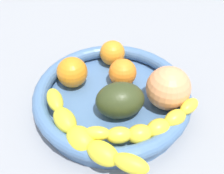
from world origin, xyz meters
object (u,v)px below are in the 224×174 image
at_px(banana_draped_left, 84,135).
at_px(peach_blush, 168,88).
at_px(banana_draped_right, 148,127).
at_px(avocado_dark, 120,100).
at_px(fruit_bowl, 112,97).
at_px(orange_mid_right, 123,73).
at_px(orange_mid_left, 112,53).
at_px(orange_front, 72,72).

distance_m(banana_draped_left, peach_blush, 0.17).
distance_m(banana_draped_right, avocado_dark, 0.07).
bearing_deg(banana_draped_right, avocado_dark, -34.73).
relative_size(fruit_bowl, banana_draped_right, 1.68).
xyz_separation_m(banana_draped_right, orange_mid_right, (0.07, -0.11, 0.00)).
distance_m(fruit_bowl, banana_draped_right, 0.10).
xyz_separation_m(fruit_bowl, avocado_dark, (-0.02, 0.03, 0.03)).
bearing_deg(orange_mid_right, orange_mid_left, -56.77).
xyz_separation_m(fruit_bowl, peach_blush, (-0.10, -0.02, 0.04)).
relative_size(banana_draped_left, banana_draped_right, 1.20).
relative_size(banana_draped_left, peach_blush, 2.64).
xyz_separation_m(avocado_dark, peach_blush, (-0.07, -0.04, 0.01)).
height_order(banana_draped_left, orange_mid_left, orange_mid_left).
xyz_separation_m(banana_draped_left, orange_front, (0.07, -0.13, 0.00)).
bearing_deg(banana_draped_left, orange_mid_right, -97.21).
height_order(banana_draped_left, peach_blush, peach_blush).
bearing_deg(orange_mid_right, banana_draped_right, 121.79).
relative_size(orange_mid_right, avocado_dark, 0.64).
distance_m(banana_draped_left, orange_mid_right, 0.16).
relative_size(orange_front, orange_mid_right, 1.10).
xyz_separation_m(orange_mid_right, avocado_dark, (-0.02, 0.08, 0.00)).
height_order(fruit_bowl, orange_front, orange_front).
height_order(banana_draped_left, avocado_dark, avocado_dark).
bearing_deg(orange_mid_right, orange_front, 17.42).
height_order(fruit_bowl, orange_mid_left, orange_mid_left).
bearing_deg(orange_front, banana_draped_left, 118.98).
relative_size(fruit_bowl, orange_front, 4.89).
height_order(fruit_bowl, peach_blush, peach_blush).
relative_size(orange_mid_left, orange_mid_right, 0.97).
xyz_separation_m(banana_draped_left, avocado_dark, (-0.04, -0.08, 0.00)).
height_order(banana_draped_right, peach_blush, peach_blush).
xyz_separation_m(orange_mid_left, avocado_dark, (-0.05, 0.13, 0.00)).
xyz_separation_m(orange_front, avocado_dark, (-0.11, 0.05, 0.00)).
bearing_deg(fruit_bowl, peach_blush, -170.93).
height_order(fruit_bowl, banana_draped_left, banana_draped_left).
bearing_deg(banana_draped_right, fruit_bowl, -40.48).
bearing_deg(fruit_bowl, orange_mid_left, -74.25).
relative_size(banana_draped_right, orange_front, 2.91).
xyz_separation_m(banana_draped_left, orange_mid_left, (0.02, -0.21, 0.00)).
bearing_deg(orange_mid_right, avocado_dark, 101.25).
distance_m(banana_draped_left, banana_draped_right, 0.10).
bearing_deg(fruit_bowl, orange_mid_right, -98.86).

